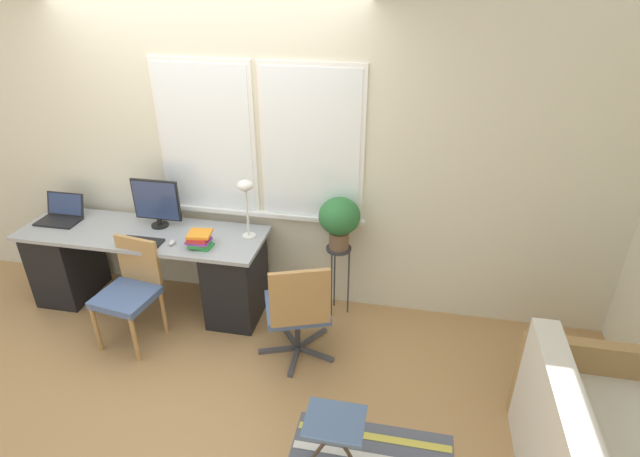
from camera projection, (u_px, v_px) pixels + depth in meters
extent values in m
plane|color=tan|center=(200.00, 333.00, 4.15)|extent=(14.00, 14.00, 0.00)
cube|color=beige|center=(216.00, 150.00, 4.13)|extent=(9.00, 0.06, 2.70)
cube|color=white|center=(207.00, 139.00, 4.05)|extent=(0.83, 0.02, 1.27)
cube|color=white|center=(206.00, 140.00, 4.05)|extent=(0.76, 0.01, 1.20)
cube|color=white|center=(312.00, 146.00, 3.90)|extent=(0.83, 0.02, 1.27)
cube|color=white|center=(312.00, 147.00, 3.89)|extent=(0.76, 0.01, 1.20)
cube|color=white|center=(263.00, 212.00, 4.27)|extent=(1.76, 0.11, 0.04)
cube|color=#9EA3A8|center=(142.00, 233.00, 4.18)|extent=(2.08, 0.63, 0.03)
cube|color=black|center=(67.00, 261.00, 4.49)|extent=(0.40, 0.55, 0.70)
cube|color=black|center=(236.00, 280.00, 4.21)|extent=(0.40, 0.55, 0.70)
cube|color=black|center=(58.00, 222.00, 4.32)|extent=(0.35, 0.21, 0.02)
cube|color=black|center=(65.00, 204.00, 4.38)|extent=(0.35, 0.07, 0.20)
cube|color=navy|center=(65.00, 204.00, 4.38)|extent=(0.32, 0.06, 0.17)
cylinder|color=black|center=(160.00, 225.00, 4.26)|extent=(0.15, 0.15, 0.02)
cylinder|color=black|center=(159.00, 221.00, 4.24)|extent=(0.04, 0.04, 0.06)
cube|color=black|center=(156.00, 200.00, 4.16)|extent=(0.41, 0.02, 0.36)
cube|color=navy|center=(155.00, 201.00, 4.14)|extent=(0.39, 0.01, 0.33)
cube|color=black|center=(142.00, 242.00, 4.01)|extent=(0.34, 0.13, 0.02)
ellipsoid|color=silver|center=(172.00, 243.00, 3.97)|extent=(0.05, 0.08, 0.04)
cylinder|color=white|center=(249.00, 236.00, 4.10)|extent=(0.11, 0.11, 0.01)
cylinder|color=white|center=(247.00, 212.00, 4.00)|extent=(0.02, 0.02, 0.42)
ellipsoid|color=white|center=(245.00, 185.00, 3.89)|extent=(0.13, 0.13, 0.08)
cube|color=green|center=(202.00, 246.00, 3.94)|extent=(0.17, 0.14, 0.02)
cube|color=green|center=(200.00, 242.00, 3.94)|extent=(0.18, 0.19, 0.03)
cube|color=purple|center=(199.00, 241.00, 3.92)|extent=(0.18, 0.14, 0.02)
cube|color=red|center=(198.00, 238.00, 3.90)|extent=(0.16, 0.14, 0.03)
cube|color=orange|center=(200.00, 234.00, 3.91)|extent=(0.20, 0.19, 0.02)
cylinder|color=#B2844C|center=(96.00, 328.00, 3.87)|extent=(0.04, 0.04, 0.42)
cylinder|color=#B2844C|center=(135.00, 338.00, 3.76)|extent=(0.04, 0.04, 0.42)
cylinder|color=#B2844C|center=(127.00, 302.00, 4.17)|extent=(0.04, 0.04, 0.42)
cylinder|color=#B2844C|center=(163.00, 311.00, 4.06)|extent=(0.04, 0.04, 0.42)
cube|color=#4C6699|center=(126.00, 297.00, 3.87)|extent=(0.47, 0.45, 0.06)
cube|color=#B2844C|center=(138.00, 260.00, 3.94)|extent=(0.38, 0.09, 0.39)
cube|color=#47474C|center=(278.00, 350.00, 3.94)|extent=(0.31, 0.14, 0.03)
cube|color=#47474C|center=(294.00, 361.00, 3.83)|extent=(0.05, 0.31, 0.03)
cube|color=#47474C|center=(315.00, 354.00, 3.90)|extent=(0.31, 0.12, 0.03)
cube|color=#47474C|center=(312.00, 338.00, 4.06)|extent=(0.20, 0.28, 0.03)
cube|color=#47474C|center=(290.00, 336.00, 4.09)|extent=(0.22, 0.27, 0.03)
cylinder|color=#333338|center=(298.00, 329.00, 3.87)|extent=(0.04, 0.04, 0.35)
cube|color=#4C6699|center=(297.00, 307.00, 3.78)|extent=(0.59, 0.57, 0.06)
cube|color=#B2844C|center=(300.00, 298.00, 3.45)|extent=(0.41, 0.18, 0.44)
cube|color=silver|center=(561.00, 420.00, 2.56)|extent=(0.16, 1.19, 0.38)
cube|color=#A87F4C|center=(583.00, 383.00, 3.20)|extent=(0.82, 0.09, 0.66)
cylinder|color=#333338|center=(339.00, 249.00, 4.11)|extent=(0.21, 0.21, 0.02)
cylinder|color=#333338|center=(348.00, 282.00, 4.25)|extent=(0.01, 0.01, 0.63)
cylinder|color=#333338|center=(335.00, 276.00, 4.34)|extent=(0.01, 0.01, 0.63)
cylinder|color=#333338|center=(331.00, 286.00, 4.20)|extent=(0.01, 0.01, 0.63)
cylinder|color=brown|center=(339.00, 240.00, 4.07)|extent=(0.16, 0.16, 0.15)
ellipsoid|color=#2D7038|center=(339.00, 216.00, 3.97)|extent=(0.33, 0.33, 0.30)
cube|color=white|center=(371.00, 457.00, 3.09)|extent=(0.99, 0.05, 0.00)
cube|color=#DBCC4C|center=(374.00, 437.00, 3.22)|extent=(0.99, 0.05, 0.00)
cube|color=slate|center=(335.00, 422.00, 2.87)|extent=(0.35, 0.30, 0.02)
cylinder|color=#4C3D2D|center=(324.00, 443.00, 2.97)|extent=(0.20, 0.02, 0.38)
cylinder|color=#4C3D2D|center=(344.00, 447.00, 2.95)|extent=(0.20, 0.02, 0.38)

